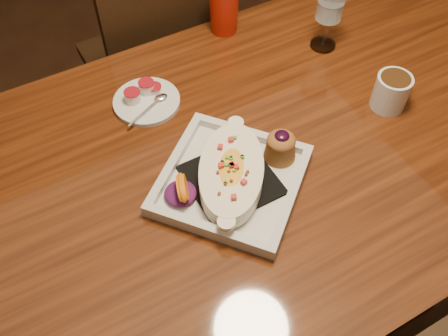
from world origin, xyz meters
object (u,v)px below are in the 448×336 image
coffee_mug (392,90)px  red_tumbler (224,8)px  table (270,169)px  goblet (330,8)px  saucer (145,100)px  plate (235,173)px  chair_far (163,62)px

coffee_mug → red_tumbler: (-0.20, 0.43, 0.02)m
table → goblet: (0.29, 0.22, 0.21)m
coffee_mug → saucer: coffee_mug is taller
saucer → coffee_mug: bearing=-29.7°
plate → goblet: 0.50m
chair_far → coffee_mug: bearing=114.1°
table → saucer: 0.33m
table → saucer: bearing=128.3°
plate → coffee_mug: size_ratio=3.39×
table → plate: (-0.13, -0.05, 0.13)m
goblet → red_tumbler: bearing=136.2°
saucer → red_tumbler: (0.30, 0.15, 0.06)m
plate → saucer: plate is taller
red_tumbler → table: bearing=-103.9°
chair_far → red_tumbler: (0.10, -0.23, 0.31)m
chair_far → red_tumbler: bearing=113.3°
table → coffee_mug: size_ratio=13.33×
chair_far → saucer: chair_far is taller
saucer → red_tumbler: size_ratio=1.17×
chair_far → goblet: 0.62m
table → chair_far: (-0.00, 0.63, -0.15)m
goblet → plate: bearing=-147.4°
chair_far → plate: bearing=79.4°
table → goblet: size_ratio=9.07×
coffee_mug → plate: bearing=172.9°
chair_far → red_tumbler: size_ratio=6.97×
coffee_mug → chair_far: bearing=104.3°
table → saucer: saucer is taller
plate → red_tumbler: bearing=23.6°
saucer → red_tumbler: bearing=27.2°
saucer → chair_far: bearing=62.8°
red_tumbler → goblet: bearing=-43.8°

